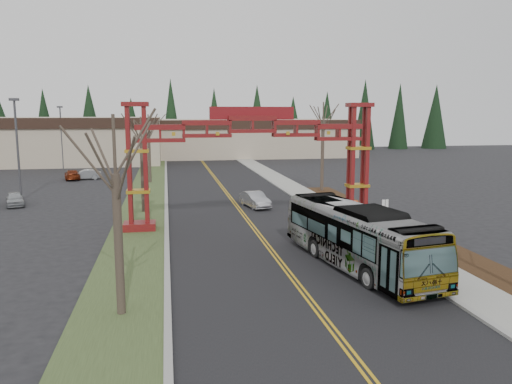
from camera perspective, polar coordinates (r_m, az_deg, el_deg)
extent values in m
plane|color=black|center=(19.81, 8.76, -15.36)|extent=(200.00, 200.00, 0.00)
cube|color=black|center=(43.23, -2.02, -1.87)|extent=(12.00, 110.00, 0.02)
cube|color=#C39317|center=(43.21, -2.18, -1.85)|extent=(0.12, 100.00, 0.01)
cube|color=#C39317|center=(43.24, -1.87, -1.84)|extent=(0.12, 100.00, 0.01)
cube|color=gray|center=(44.49, 5.84, -1.51)|extent=(0.30, 110.00, 0.15)
cube|color=gray|center=(44.91, 7.62, -1.45)|extent=(2.60, 110.00, 0.14)
cube|color=black|center=(32.54, 20.20, -5.95)|extent=(2.60, 50.00, 0.12)
cube|color=#364723|center=(42.85, -12.68, -2.14)|extent=(4.00, 110.00, 0.08)
cube|color=gray|center=(42.79, -10.21, -2.03)|extent=(0.30, 110.00, 0.15)
cube|color=#5D0C16|center=(35.95, -13.15, -3.85)|extent=(2.20, 1.60, 0.60)
cube|color=#5D0C16|center=(34.95, -14.33, 2.89)|extent=(0.28, 0.28, 8.00)
cube|color=#5D0C16|center=(34.89, -12.52, 2.95)|extent=(0.28, 0.28, 8.00)
cube|color=#5D0C16|center=(35.65, -14.25, 3.01)|extent=(0.28, 0.28, 8.00)
cube|color=#5D0C16|center=(35.58, -12.48, 3.06)|extent=(0.28, 0.28, 8.00)
cube|color=gold|center=(35.49, -13.29, 0.09)|extent=(1.60, 1.10, 0.22)
cube|color=gold|center=(35.18, -13.45, 4.60)|extent=(1.60, 1.10, 0.22)
cube|color=#5D0C16|center=(35.09, -13.64, 9.73)|extent=(1.80, 1.20, 0.30)
cube|color=#5D0C16|center=(38.54, 11.37, -2.93)|extent=(2.20, 1.60, 0.60)
cube|color=#5D0C16|center=(37.37, 10.99, 3.38)|extent=(0.28, 0.28, 8.00)
cube|color=#5D0C16|center=(37.78, 12.55, 3.39)|extent=(0.28, 0.28, 8.00)
cube|color=#5D0C16|center=(38.02, 10.61, 3.49)|extent=(0.28, 0.28, 8.00)
cube|color=#5D0C16|center=(38.43, 12.14, 3.50)|extent=(0.28, 0.28, 8.00)
cube|color=gold|center=(38.11, 11.49, 0.75)|extent=(1.60, 1.10, 0.22)
cube|color=gold|center=(37.82, 11.62, 4.95)|extent=(1.60, 1.10, 0.22)
cube|color=#5D0C16|center=(37.74, 11.77, 9.72)|extent=(1.80, 1.20, 0.30)
cube|color=#5D0C16|center=(35.55, -0.46, 7.95)|extent=(16.00, 0.90, 1.00)
cube|color=#5D0C16|center=(35.58, -0.46, 6.50)|extent=(16.00, 0.90, 0.60)
cube|color=maroon|center=(35.55, -0.46, 9.00)|extent=(6.00, 0.25, 0.90)
cube|color=#BBA88F|center=(92.31, -25.38, 5.38)|extent=(46.00, 22.00, 7.50)
cube|color=#BBA88F|center=(98.45, -0.84, 6.26)|extent=(38.00, 20.00, 7.00)
cube|color=black|center=(88.42, 0.23, 7.71)|extent=(38.00, 0.40, 1.60)
cone|color=black|center=(113.63, -26.78, 7.19)|extent=(5.60, 5.60, 13.00)
cylinder|color=#382D26|center=(113.86, -26.58, 4.32)|extent=(0.80, 0.80, 1.60)
cone|color=black|center=(111.54, -22.56, 7.44)|extent=(5.60, 5.60, 13.00)
cylinder|color=#382D26|center=(111.77, -22.39, 4.53)|extent=(0.80, 0.80, 1.60)
cone|color=black|center=(110.07, -18.20, 7.67)|extent=(5.60, 5.60, 13.00)
cylinder|color=#382D26|center=(110.30, -18.06, 4.71)|extent=(0.80, 0.80, 1.60)
cone|color=black|center=(109.23, -13.74, 7.85)|extent=(5.60, 5.60, 13.00)
cylinder|color=#382D26|center=(109.47, -13.63, 4.87)|extent=(0.80, 0.80, 1.60)
cone|color=black|center=(109.06, -9.24, 7.99)|extent=(5.60, 5.60, 13.00)
cylinder|color=#382D26|center=(109.29, -9.17, 5.00)|extent=(0.80, 0.80, 1.60)
cone|color=black|center=(109.55, -4.75, 8.07)|extent=(5.60, 5.60, 13.00)
cylinder|color=#382D26|center=(109.78, -4.71, 5.10)|extent=(0.80, 0.80, 1.60)
cone|color=black|center=(110.69, -0.32, 8.11)|extent=(5.60, 5.60, 13.00)
cylinder|color=#382D26|center=(110.92, -0.32, 5.17)|extent=(0.80, 0.80, 1.60)
cone|color=black|center=(112.46, 3.99, 8.11)|extent=(5.60, 5.60, 13.00)
cylinder|color=#382D26|center=(112.69, 3.96, 5.21)|extent=(0.80, 0.80, 1.60)
cone|color=black|center=(114.84, 8.15, 8.05)|extent=(5.60, 5.60, 13.00)
cylinder|color=#382D26|center=(115.06, 8.09, 5.22)|extent=(0.80, 0.80, 1.60)
cone|color=black|center=(117.78, 12.12, 7.97)|extent=(5.60, 5.60, 13.00)
cylinder|color=#382D26|center=(118.00, 12.02, 5.20)|extent=(0.80, 0.80, 1.60)
cone|color=black|center=(121.25, 15.87, 7.85)|extent=(5.60, 5.60, 13.00)
cylinder|color=#382D26|center=(121.46, 15.76, 5.16)|extent=(0.80, 0.80, 1.60)
cone|color=black|center=(125.20, 19.40, 7.71)|extent=(5.60, 5.60, 13.00)
cylinder|color=#382D26|center=(125.41, 19.27, 5.11)|extent=(0.80, 0.80, 1.60)
imported|color=#9EA0A5|center=(27.07, 11.48, -5.00)|extent=(4.80, 12.36, 3.36)
imported|color=#A5A8AD|center=(43.57, -0.12, -0.87)|extent=(2.33, 4.37, 1.37)
imported|color=#A3A8AB|center=(49.28, -25.85, -0.71)|extent=(2.42, 3.88, 1.23)
imported|color=maroon|center=(66.01, -20.26, 1.87)|extent=(2.59, 4.51, 1.23)
imported|color=#A2A6AA|center=(65.55, -18.93, 1.91)|extent=(3.96, 1.80, 1.26)
cylinder|color=#382D26|center=(20.74, -15.43, -5.96)|extent=(0.35, 0.35, 5.80)
cylinder|color=#382D26|center=(20.11, -15.90, 5.12)|extent=(0.13, 0.13, 2.42)
cylinder|color=#382D26|center=(42.05, -12.83, 1.65)|extent=(0.30, 0.30, 5.88)
cylinder|color=#382D26|center=(41.75, -13.02, 6.95)|extent=(0.11, 0.11, 2.10)
cylinder|color=#382D26|center=(60.30, -12.08, 3.78)|extent=(0.35, 0.35, 5.77)
cylinder|color=#382D26|center=(60.09, -12.20, 7.54)|extent=(0.13, 0.13, 2.38)
cylinder|color=#382D26|center=(52.57, 7.59, 3.84)|extent=(0.35, 0.35, 7.02)
cylinder|color=#382D26|center=(52.37, 7.70, 8.87)|extent=(0.13, 0.13, 2.40)
cylinder|color=#3F3F44|center=(51.74, -25.57, 4.24)|extent=(0.21, 0.21, 9.30)
cube|color=#3F3F44|center=(51.64, -25.93, 9.50)|extent=(0.83, 0.41, 0.26)
cylinder|color=#3F3F44|center=(79.65, -21.32, 5.73)|extent=(0.20, 0.20, 8.99)
cube|color=#3F3F44|center=(79.57, -21.51, 9.04)|extent=(0.80, 0.40, 0.25)
cylinder|color=#3F3F44|center=(36.83, 14.50, -2.43)|extent=(0.06, 0.06, 2.07)
cube|color=white|center=(36.70, 14.55, -1.28)|extent=(0.47, 0.05, 0.56)
cylinder|color=#EA3B0D|center=(38.28, 13.74, -2.84)|extent=(0.49, 0.49, 0.94)
cylinder|color=white|center=(38.25, 13.75, -2.63)|extent=(0.51, 0.51, 0.11)
cylinder|color=white|center=(38.31, 13.73, -3.04)|extent=(0.51, 0.51, 0.11)
cylinder|color=#EA3B0D|center=(40.34, 11.30, -2.03)|extent=(0.58, 0.58, 1.12)
cylinder|color=white|center=(40.31, 11.31, -1.79)|extent=(0.60, 0.60, 0.13)
cylinder|color=white|center=(40.37, 11.29, -2.26)|extent=(0.60, 0.60, 0.13)
cylinder|color=#EA3B0D|center=(42.02, 11.22, -1.67)|extent=(0.52, 0.52, 0.99)
cylinder|color=white|center=(42.00, 11.22, -1.47)|extent=(0.54, 0.54, 0.12)
cylinder|color=white|center=(42.05, 11.21, -1.87)|extent=(0.54, 0.54, 0.12)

